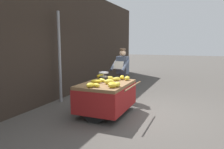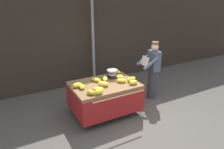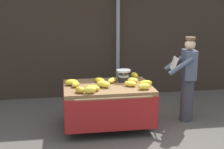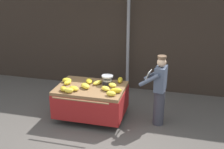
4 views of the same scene
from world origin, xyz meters
name	(u,v)px [view 4 (image 4 of 4)]	position (x,y,z in m)	size (l,w,h in m)	color
ground_plane	(97,139)	(0.00, 0.00, 0.00)	(60.00, 60.00, 0.00)	#514C47
back_wall	(127,24)	(0.00, 3.11, 1.98)	(16.00, 0.24, 3.96)	#332821
street_pole	(128,45)	(0.10, 2.73, 1.44)	(0.09, 0.09, 2.88)	gray
banana_cart	(91,95)	(-0.42, 0.88, 0.63)	(1.66, 1.36, 0.85)	olive
weighing_scale	(107,80)	(-0.07, 1.12, 0.97)	(0.28, 0.28, 0.24)	black
banana_bunch_0	(67,83)	(-1.02, 0.87, 0.90)	(0.13, 0.22, 0.10)	yellow
banana_bunch_1	(85,86)	(-0.52, 0.75, 0.91)	(0.16, 0.28, 0.12)	yellow
banana_bunch_2	(89,81)	(-0.54, 1.11, 0.90)	(0.15, 0.30, 0.09)	gold
banana_bunch_3	(74,88)	(-0.74, 0.58, 0.90)	(0.17, 0.27, 0.10)	gold
banana_bunch_4	(106,89)	(-0.01, 0.75, 0.90)	(0.15, 0.24, 0.10)	yellow
banana_bunch_5	(97,83)	(-0.31, 1.06, 0.89)	(0.13, 0.27, 0.09)	yellow
banana_bunch_6	(112,85)	(0.09, 1.00, 0.90)	(0.16, 0.22, 0.10)	yellow
banana_bunch_7	(116,90)	(0.25, 0.68, 0.91)	(0.13, 0.27, 0.12)	gold
banana_bunch_8	(111,93)	(0.18, 0.50, 0.91)	(0.14, 0.22, 0.12)	yellow
banana_bunch_9	(67,80)	(-1.09, 1.00, 0.91)	(0.17, 0.24, 0.11)	yellow
banana_bunch_10	(69,90)	(-0.79, 0.41, 0.91)	(0.13, 0.22, 0.13)	yellow
banana_bunch_11	(120,80)	(0.20, 1.33, 0.91)	(0.12, 0.27, 0.12)	gold
banana_bunch_12	(63,89)	(-0.96, 0.48, 0.90)	(0.14, 0.20, 0.11)	gold
vendor_person	(159,90)	(1.21, 1.01, 0.87)	(0.62, 0.57, 1.71)	#383842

